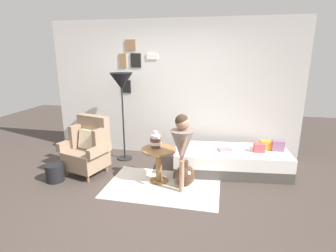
{
  "coord_description": "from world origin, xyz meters",
  "views": [
    {
      "loc": [
        1.02,
        -3.09,
        1.99
      ],
      "look_at": [
        0.15,
        0.95,
        0.85
      ],
      "focal_mm": 28.41,
      "sensor_mm": 36.0,
      "label": 1
    }
  ],
  "objects": [
    {
      "name": "ground_plane",
      "position": [
        0.0,
        0.0,
        0.0
      ],
      "size": [
        12.0,
        12.0,
        0.0
      ],
      "primitive_type": "plane",
      "color": "#423833"
    },
    {
      "name": "gallery_wall",
      "position": [
        -0.0,
        1.95,
        1.3
      ],
      "size": [
        4.8,
        0.12,
        2.6
      ],
      "color": "silver",
      "rests_on": "ground"
    },
    {
      "name": "rug",
      "position": [
        0.16,
        0.52,
        0.01
      ],
      "size": [
        1.72,
        1.1,
        0.01
      ],
      "primitive_type": "cube",
      "color": "silver",
      "rests_on": "ground"
    },
    {
      "name": "armchair",
      "position": [
        -1.19,
        0.75,
        0.44
      ],
      "size": [
        0.86,
        0.73,
        0.97
      ],
      "color": "olive",
      "rests_on": "ground"
    },
    {
      "name": "daybed",
      "position": [
        1.18,
        1.29,
        0.2
      ],
      "size": [
        1.97,
        0.99,
        0.4
      ],
      "color": "#4C4742",
      "rests_on": "ground"
    },
    {
      "name": "pillow_head",
      "position": [
        1.94,
        1.41,
        0.49
      ],
      "size": [
        0.2,
        0.13,
        0.18
      ],
      "primitive_type": "cube",
      "rotation": [
        0.0,
        0.0,
        0.06
      ],
      "color": "gray",
      "rests_on": "daybed"
    },
    {
      "name": "pillow_mid",
      "position": [
        1.76,
        1.42,
        0.48
      ],
      "size": [
        0.24,
        0.17,
        0.16
      ],
      "primitive_type": "cube",
      "rotation": [
        0.0,
        0.0,
        0.22
      ],
      "color": "orange",
      "rests_on": "daybed"
    },
    {
      "name": "pillow_back",
      "position": [
        1.63,
        1.28,
        0.47
      ],
      "size": [
        0.18,
        0.14,
        0.14
      ],
      "primitive_type": "cube",
      "rotation": [
        0.0,
        0.0,
        0.11
      ],
      "color": "#D64C56",
      "rests_on": "daybed"
    },
    {
      "name": "side_table",
      "position": [
        0.06,
        0.67,
        0.39
      ],
      "size": [
        0.54,
        0.54,
        0.56
      ],
      "color": "olive",
      "rests_on": "ground"
    },
    {
      "name": "vase_striped",
      "position": [
        0.01,
        0.71,
        0.67
      ],
      "size": [
        0.18,
        0.18,
        0.27
      ],
      "color": "brown",
      "rests_on": "side_table"
    },
    {
      "name": "floor_lamp",
      "position": [
        -0.82,
        1.45,
        1.44
      ],
      "size": [
        0.42,
        0.42,
        1.65
      ],
      "color": "black",
      "rests_on": "ground"
    },
    {
      "name": "person_child",
      "position": [
        0.46,
        0.45,
        0.75
      ],
      "size": [
        0.34,
        0.34,
        1.17
      ],
      "color": "#A37A60",
      "rests_on": "ground"
    },
    {
      "name": "book_on_daybed",
      "position": [
        1.07,
        1.24,
        0.42
      ],
      "size": [
        0.26,
        0.22,
        0.03
      ],
      "primitive_type": "cube",
      "rotation": [
        0.0,
        0.0,
        0.29
      ],
      "color": "gray",
      "rests_on": "daybed"
    },
    {
      "name": "demijohn_near",
      "position": [
        0.49,
        0.64,
        0.16
      ],
      "size": [
        0.32,
        0.32,
        0.4
      ],
      "color": "#473323",
      "rests_on": "ground"
    },
    {
      "name": "magazine_basket",
      "position": [
        -1.57,
        0.33,
        0.14
      ],
      "size": [
        0.28,
        0.28,
        0.28
      ],
      "primitive_type": "cylinder",
      "color": "black",
      "rests_on": "ground"
    }
  ]
}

